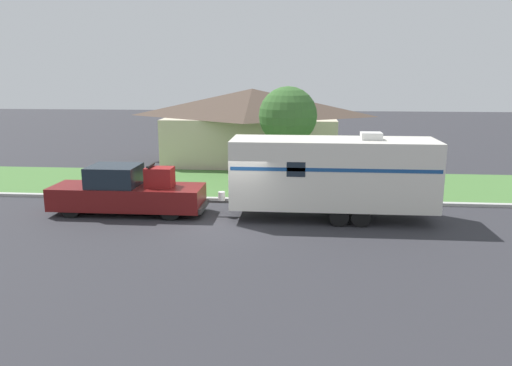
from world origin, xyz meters
name	(u,v)px	position (x,y,z in m)	size (l,w,h in m)	color
ground_plane	(234,226)	(0.00, 0.00, 0.00)	(120.00, 120.00, 0.00)	#2D2D33
curb_strip	(245,200)	(0.00, 3.75, 0.07)	(80.00, 0.30, 0.14)	#ADADA8
lawn_strip	(252,184)	(0.00, 7.40, 0.01)	(80.00, 7.00, 0.03)	#477538
house_across_street	(252,124)	(-0.69, 14.55, 2.46)	(11.58, 7.55, 4.75)	beige
pickup_truck	(127,192)	(-4.68, 1.35, 0.90)	(6.39, 1.96, 2.09)	black
travel_trailer	(333,173)	(3.78, 1.35, 1.87)	(9.04, 2.43, 3.50)	black
mailbox	(282,178)	(1.64, 4.49, 0.98)	(0.48, 0.20, 1.27)	brown
tree_in_yard	(288,116)	(1.81, 7.83, 3.56)	(3.04, 3.04, 5.09)	brown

